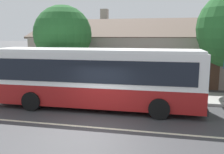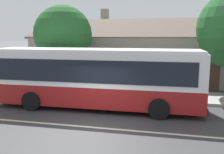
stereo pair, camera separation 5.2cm
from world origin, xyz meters
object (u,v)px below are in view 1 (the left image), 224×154
transit_bus (95,77)px  street_tree_secondary (63,35)px  bench_by_building (5,83)px  bench_down_street (62,84)px

transit_bus → street_tree_secondary: street_tree_secondary is taller
street_tree_secondary → bench_by_building: bearing=-158.2°
bench_down_street → bench_by_building: bearing=-172.7°
bench_by_building → street_tree_secondary: (3.82, 1.53, 3.37)m
transit_bus → bench_by_building: transit_bus is taller
bench_by_building → bench_down_street: same height
bench_by_building → street_tree_secondary: size_ratio=0.25×
bench_down_street → street_tree_secondary: street_tree_secondary is taller
street_tree_secondary → transit_bus: bearing=-48.7°
bench_by_building → bench_down_street: (4.12, 0.53, 0.02)m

